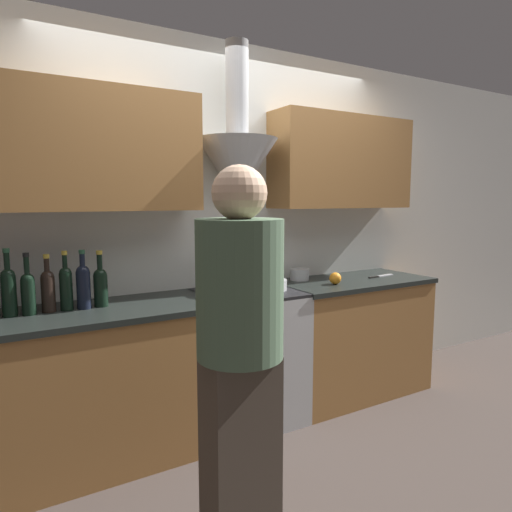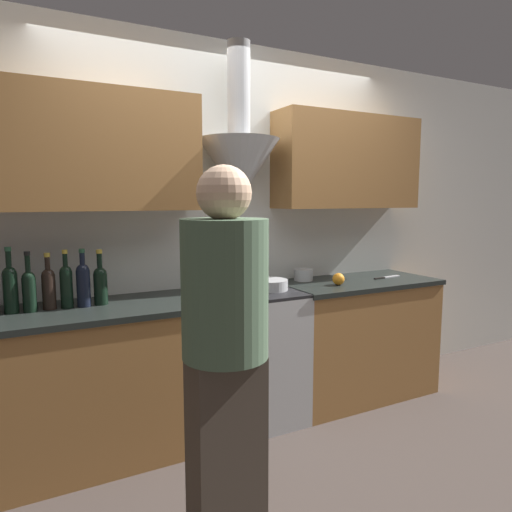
{
  "view_description": "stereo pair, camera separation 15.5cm",
  "coord_description": "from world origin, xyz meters",
  "px_view_note": "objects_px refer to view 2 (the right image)",
  "views": [
    {
      "loc": [
        -1.48,
        -2.31,
        1.52
      ],
      "look_at": [
        0.0,
        0.21,
        1.15
      ],
      "focal_mm": 32.0,
      "sensor_mm": 36.0,
      "label": 1
    },
    {
      "loc": [
        -1.35,
        -2.39,
        1.52
      ],
      "look_at": [
        0.0,
        0.21,
        1.15
      ],
      "focal_mm": 32.0,
      "sensor_mm": 36.0,
      "label": 2
    }
  ],
  "objects_px": {
    "wine_bottle_4": "(29,288)",
    "wine_bottle_7": "(83,283)",
    "stove_range": "(249,355)",
    "wine_bottle_5": "(49,286)",
    "wine_bottle_3": "(10,287)",
    "saucepan": "(303,275)",
    "wine_bottle_8": "(100,283)",
    "person_foreground_left": "(225,349)",
    "wine_bottle_6": "(66,284)",
    "orange_fruit": "(338,279)",
    "stock_pot": "(229,282)",
    "mixing_bowl": "(270,285)"
  },
  "relations": [
    {
      "from": "stove_range",
      "to": "mixing_bowl",
      "type": "relative_size",
      "value": 3.7
    },
    {
      "from": "wine_bottle_5",
      "to": "wine_bottle_6",
      "type": "xyz_separation_m",
      "value": [
        0.09,
        -0.0,
        0.01
      ]
    },
    {
      "from": "wine_bottle_3",
      "to": "wine_bottle_8",
      "type": "distance_m",
      "value": 0.47
    },
    {
      "from": "wine_bottle_3",
      "to": "wine_bottle_6",
      "type": "bearing_deg",
      "value": -0.46
    },
    {
      "from": "wine_bottle_3",
      "to": "wine_bottle_6",
      "type": "xyz_separation_m",
      "value": [
        0.28,
        -0.0,
        -0.01
      ]
    },
    {
      "from": "wine_bottle_3",
      "to": "orange_fruit",
      "type": "height_order",
      "value": "wine_bottle_3"
    },
    {
      "from": "wine_bottle_3",
      "to": "person_foreground_left",
      "type": "height_order",
      "value": "person_foreground_left"
    },
    {
      "from": "wine_bottle_5",
      "to": "stock_pot",
      "type": "bearing_deg",
      "value": -3.29
    },
    {
      "from": "orange_fruit",
      "to": "person_foreground_left",
      "type": "bearing_deg",
      "value": -143.96
    },
    {
      "from": "wine_bottle_4",
      "to": "wine_bottle_7",
      "type": "relative_size",
      "value": 1.0
    },
    {
      "from": "wine_bottle_3",
      "to": "wine_bottle_6",
      "type": "distance_m",
      "value": 0.28
    },
    {
      "from": "wine_bottle_3",
      "to": "mixing_bowl",
      "type": "bearing_deg",
      "value": -3.31
    },
    {
      "from": "wine_bottle_3",
      "to": "saucepan",
      "type": "height_order",
      "value": "wine_bottle_3"
    },
    {
      "from": "wine_bottle_4",
      "to": "wine_bottle_5",
      "type": "height_order",
      "value": "wine_bottle_4"
    },
    {
      "from": "wine_bottle_5",
      "to": "stock_pot",
      "type": "xyz_separation_m",
      "value": [
        1.08,
        -0.06,
        -0.05
      ]
    },
    {
      "from": "wine_bottle_3",
      "to": "saucepan",
      "type": "relative_size",
      "value": 2.49
    },
    {
      "from": "wine_bottle_4",
      "to": "person_foreground_left",
      "type": "bearing_deg",
      "value": -57.78
    },
    {
      "from": "stove_range",
      "to": "saucepan",
      "type": "height_order",
      "value": "saucepan"
    },
    {
      "from": "stove_range",
      "to": "wine_bottle_4",
      "type": "bearing_deg",
      "value": 177.87
    },
    {
      "from": "wine_bottle_5",
      "to": "saucepan",
      "type": "height_order",
      "value": "wine_bottle_5"
    },
    {
      "from": "mixing_bowl",
      "to": "wine_bottle_6",
      "type": "bearing_deg",
      "value": 176.07
    },
    {
      "from": "stove_range",
      "to": "wine_bottle_5",
      "type": "distance_m",
      "value": 1.35
    },
    {
      "from": "stove_range",
      "to": "wine_bottle_7",
      "type": "distance_m",
      "value": 1.2
    },
    {
      "from": "saucepan",
      "to": "wine_bottle_4",
      "type": "bearing_deg",
      "value": -176.09
    },
    {
      "from": "wine_bottle_3",
      "to": "wine_bottle_6",
      "type": "height_order",
      "value": "wine_bottle_3"
    },
    {
      "from": "wine_bottle_7",
      "to": "orange_fruit",
      "type": "height_order",
      "value": "wine_bottle_7"
    },
    {
      "from": "person_foreground_left",
      "to": "orange_fruit",
      "type": "bearing_deg",
      "value": 36.04
    },
    {
      "from": "wine_bottle_3",
      "to": "wine_bottle_5",
      "type": "height_order",
      "value": "wine_bottle_3"
    },
    {
      "from": "wine_bottle_7",
      "to": "orange_fruit",
      "type": "distance_m",
      "value": 1.72
    },
    {
      "from": "stove_range",
      "to": "stock_pot",
      "type": "bearing_deg",
      "value": 179.55
    },
    {
      "from": "stock_pot",
      "to": "mixing_bowl",
      "type": "height_order",
      "value": "stock_pot"
    },
    {
      "from": "stove_range",
      "to": "wine_bottle_4",
      "type": "relative_size",
      "value": 2.7
    },
    {
      "from": "wine_bottle_6",
      "to": "person_foreground_left",
      "type": "distance_m",
      "value": 1.22
    },
    {
      "from": "wine_bottle_3",
      "to": "saucepan",
      "type": "distance_m",
      "value": 1.97
    },
    {
      "from": "wine_bottle_3",
      "to": "orange_fruit",
      "type": "relative_size",
      "value": 4.15
    },
    {
      "from": "stock_pot",
      "to": "person_foreground_left",
      "type": "relative_size",
      "value": 0.14
    },
    {
      "from": "saucepan",
      "to": "person_foreground_left",
      "type": "distance_m",
      "value": 1.7
    },
    {
      "from": "wine_bottle_6",
      "to": "wine_bottle_8",
      "type": "bearing_deg",
      "value": -0.99
    },
    {
      "from": "wine_bottle_6",
      "to": "wine_bottle_4",
      "type": "bearing_deg",
      "value": -176.79
    },
    {
      "from": "stock_pot",
      "to": "mixing_bowl",
      "type": "xyz_separation_m",
      "value": [
        0.29,
        -0.03,
        -0.04
      ]
    },
    {
      "from": "wine_bottle_7",
      "to": "orange_fruit",
      "type": "xyz_separation_m",
      "value": [
        1.71,
        -0.14,
        -0.1
      ]
    },
    {
      "from": "wine_bottle_8",
      "to": "saucepan",
      "type": "relative_size",
      "value": 2.23
    },
    {
      "from": "person_foreground_left",
      "to": "stock_pot",
      "type": "bearing_deg",
      "value": 65.14
    },
    {
      "from": "orange_fruit",
      "to": "wine_bottle_7",
      "type": "bearing_deg",
      "value": 175.18
    },
    {
      "from": "wine_bottle_5",
      "to": "wine_bottle_8",
      "type": "distance_m",
      "value": 0.28
    },
    {
      "from": "mixing_bowl",
      "to": "person_foreground_left",
      "type": "height_order",
      "value": "person_foreground_left"
    },
    {
      "from": "stove_range",
      "to": "wine_bottle_8",
      "type": "bearing_deg",
      "value": 176.58
    },
    {
      "from": "wine_bottle_7",
      "to": "person_foreground_left",
      "type": "bearing_deg",
      "value": -69.38
    },
    {
      "from": "wine_bottle_3",
      "to": "stove_range",
      "type": "bearing_deg",
      "value": -2.52
    },
    {
      "from": "stove_range",
      "to": "wine_bottle_3",
      "type": "height_order",
      "value": "wine_bottle_3"
    }
  ]
}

